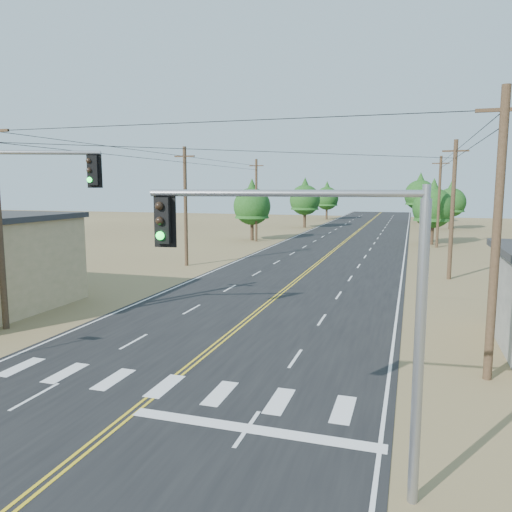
% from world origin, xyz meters
% --- Properties ---
extents(road, '(15.00, 200.00, 0.02)m').
position_xyz_m(road, '(0.00, 30.00, 0.01)').
color(road, black).
rests_on(road, ground).
extents(utility_pole_left_mid, '(1.80, 0.30, 10.00)m').
position_xyz_m(utility_pole_left_mid, '(-10.50, 32.00, 5.12)').
color(utility_pole_left_mid, '#4C3826').
rests_on(utility_pole_left_mid, ground).
extents(utility_pole_left_far, '(1.80, 0.30, 10.00)m').
position_xyz_m(utility_pole_left_far, '(-10.50, 52.00, 5.12)').
color(utility_pole_left_far, '#4C3826').
rests_on(utility_pole_left_far, ground).
extents(utility_pole_right_near, '(1.80, 0.30, 10.00)m').
position_xyz_m(utility_pole_right_near, '(10.50, 12.00, 5.12)').
color(utility_pole_right_near, '#4C3826').
rests_on(utility_pole_right_near, ground).
extents(utility_pole_right_mid, '(1.80, 0.30, 10.00)m').
position_xyz_m(utility_pole_right_mid, '(10.50, 32.00, 5.12)').
color(utility_pole_right_mid, '#4C3826').
rests_on(utility_pole_right_mid, ground).
extents(utility_pole_right_far, '(1.80, 0.30, 10.00)m').
position_xyz_m(utility_pole_right_far, '(10.50, 52.00, 5.12)').
color(utility_pole_right_far, '#4C3826').
rests_on(utility_pole_right_far, ground).
extents(signal_mast_right, '(5.88, 0.91, 6.76)m').
position_xyz_m(signal_mast_right, '(6.30, 3.83, 4.59)').
color(signal_mast_right, gray).
rests_on(signal_mast_right, ground).
extents(tree_left_near, '(4.64, 4.64, 7.73)m').
position_xyz_m(tree_left_near, '(-11.38, 53.04, 4.72)').
color(tree_left_near, '#3F2D1E').
rests_on(tree_left_near, ground).
extents(tree_left_mid, '(4.93, 4.93, 8.22)m').
position_xyz_m(tree_left_mid, '(-9.06, 74.03, 5.02)').
color(tree_left_mid, '#3F2D1E').
rests_on(tree_left_mid, ground).
extents(tree_left_far, '(4.69, 4.69, 7.81)m').
position_xyz_m(tree_left_far, '(-9.00, 95.65, 4.78)').
color(tree_left_far, '#3F2D1E').
rests_on(tree_left_far, ground).
extents(tree_right_near, '(4.62, 4.62, 7.70)m').
position_xyz_m(tree_right_near, '(10.03, 54.79, 4.70)').
color(tree_right_near, '#3F2D1E').
rests_on(tree_right_near, ground).
extents(tree_right_mid, '(4.59, 4.59, 7.65)m').
position_xyz_m(tree_right_mid, '(13.51, 78.05, 4.68)').
color(tree_right_mid, '#3F2D1E').
rests_on(tree_right_mid, ground).
extents(tree_right_far, '(5.59, 5.59, 9.32)m').
position_xyz_m(tree_right_far, '(9.00, 91.04, 5.70)').
color(tree_right_far, '#3F2D1E').
rests_on(tree_right_far, ground).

